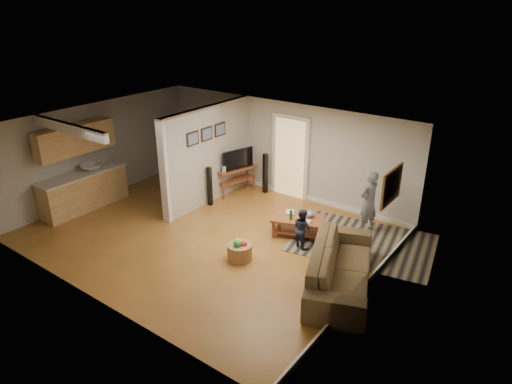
% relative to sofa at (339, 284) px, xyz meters
% --- Properties ---
extents(ground, '(7.50, 7.50, 0.00)m').
position_rel_sofa_xyz_m(ground, '(-3.30, 0.03, 0.00)').
color(ground, brown).
rests_on(ground, ground).
extents(room_shell, '(7.54, 6.02, 2.52)m').
position_rel_sofa_xyz_m(room_shell, '(-4.37, 0.46, 1.46)').
color(room_shell, beige).
rests_on(room_shell, ground).
extents(area_rug, '(3.29, 2.65, 0.01)m').
position_rel_sofa_xyz_m(area_rug, '(-0.30, 1.72, 0.01)').
color(area_rug, black).
rests_on(area_rug, ground).
extents(sofa, '(1.96, 2.87, 0.78)m').
position_rel_sofa_xyz_m(sofa, '(0.00, 0.00, 0.00)').
color(sofa, '#494324').
rests_on(sofa, ground).
extents(coffee_table, '(1.28, 0.99, 0.67)m').
position_rel_sofa_xyz_m(coffee_table, '(-1.61, 1.19, 0.35)').
color(coffee_table, brown).
rests_on(coffee_table, ground).
extents(tv_console, '(0.74, 1.24, 1.00)m').
position_rel_sofa_xyz_m(tv_console, '(-4.24, 2.22, 0.67)').
color(tv_console, brown).
rests_on(tv_console, ground).
extents(speaker_left, '(0.11, 0.11, 1.03)m').
position_rel_sofa_xyz_m(speaker_left, '(-4.30, 1.23, 0.52)').
color(speaker_left, black).
rests_on(speaker_left, ground).
extents(speaker_right, '(0.14, 0.14, 1.11)m').
position_rel_sofa_xyz_m(speaker_right, '(-3.63, 2.73, 0.56)').
color(speaker_right, black).
rests_on(speaker_right, ground).
extents(toy_basket, '(0.51, 0.51, 0.46)m').
position_rel_sofa_xyz_m(toy_basket, '(-2.06, -0.39, 0.19)').
color(toy_basket, olive).
rests_on(toy_basket, ground).
extents(child, '(0.49, 0.61, 1.45)m').
position_rel_sofa_xyz_m(child, '(-0.49, 2.30, 0.00)').
color(child, slate).
rests_on(child, ground).
extents(toddler, '(0.52, 0.46, 0.89)m').
position_rel_sofa_xyz_m(toddler, '(-1.30, 0.78, 0.00)').
color(toddler, '#1F2840').
rests_on(toddler, ground).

